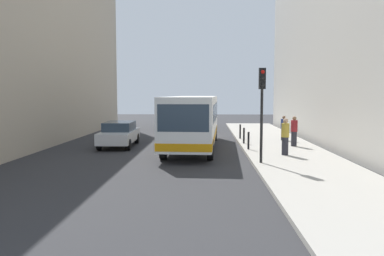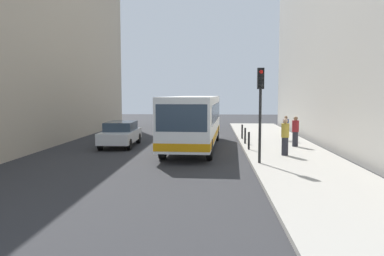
% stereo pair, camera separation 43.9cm
% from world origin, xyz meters
% --- Properties ---
extents(ground_plane, '(80.00, 80.00, 0.00)m').
position_xyz_m(ground_plane, '(0.00, 0.00, 0.00)').
color(ground_plane, '#2D2D30').
extents(sidewalk, '(4.40, 40.00, 0.15)m').
position_xyz_m(sidewalk, '(5.40, 0.00, 0.07)').
color(sidewalk, '#ADA89E').
rests_on(sidewalk, ground).
extents(building_left, '(7.00, 32.00, 14.72)m').
position_xyz_m(building_left, '(-11.50, 4.00, 7.36)').
color(building_left, '#B2A38C').
rests_on(building_left, ground).
extents(bus, '(3.06, 11.13, 3.00)m').
position_xyz_m(bus, '(0.42, 2.83, 1.73)').
color(bus, white).
rests_on(bus, ground).
extents(car_beside_bus, '(1.94, 4.44, 1.48)m').
position_xyz_m(car_beside_bus, '(-4.04, 3.32, 0.78)').
color(car_beside_bus, silver).
rests_on(car_beside_bus, ground).
extents(car_behind_bus, '(1.90, 4.42, 1.48)m').
position_xyz_m(car_behind_bus, '(-0.06, 14.40, 0.78)').
color(car_behind_bus, '#A5A8AD').
rests_on(car_behind_bus, ground).
extents(traffic_light, '(0.28, 0.33, 4.10)m').
position_xyz_m(traffic_light, '(3.55, -2.67, 3.01)').
color(traffic_light, black).
rests_on(traffic_light, sidewalk).
extents(bollard_near, '(0.11, 0.11, 0.95)m').
position_xyz_m(bollard_near, '(3.45, 1.40, 0.62)').
color(bollard_near, black).
rests_on(bollard_near, sidewalk).
extents(bollard_mid, '(0.11, 0.11, 0.95)m').
position_xyz_m(bollard_mid, '(3.45, 3.93, 0.62)').
color(bollard_mid, black).
rests_on(bollard_mid, sidewalk).
extents(bollard_far, '(0.11, 0.11, 0.95)m').
position_xyz_m(bollard_far, '(3.45, 6.46, 0.62)').
color(bollard_far, black).
rests_on(bollard_far, sidewalk).
extents(pedestrian_near_signal, '(0.38, 0.38, 1.81)m').
position_xyz_m(pedestrian_near_signal, '(5.03, -0.47, 1.06)').
color(pedestrian_near_signal, '#26262D').
rests_on(pedestrian_near_signal, sidewalk).
extents(pedestrian_mid_sidewalk, '(0.38, 0.38, 1.72)m').
position_xyz_m(pedestrian_mid_sidewalk, '(6.20, 2.78, 1.01)').
color(pedestrian_mid_sidewalk, '#26262D').
rests_on(pedestrian_mid_sidewalk, sidewalk).
extents(pedestrian_far_sidewalk, '(0.38, 0.38, 1.60)m').
position_xyz_m(pedestrian_far_sidewalk, '(6.17, 5.58, 0.94)').
color(pedestrian_far_sidewalk, '#26262D').
rests_on(pedestrian_far_sidewalk, sidewalk).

